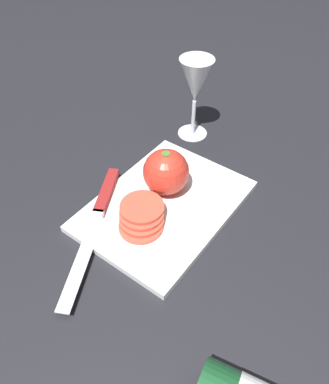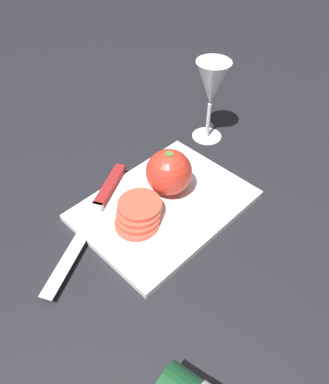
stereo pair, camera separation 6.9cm
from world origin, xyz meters
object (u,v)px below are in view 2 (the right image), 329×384
whole_tomato (169,172)px  knife (103,198)px  tomato_slice_stack_near (138,214)px  wine_glass (212,87)px

whole_tomato → knife: 0.14m
knife → tomato_slice_stack_near: tomato_slice_stack_near is taller
wine_glass → tomato_slice_stack_near: (-0.30, -0.08, -0.10)m
whole_tomato → knife: size_ratio=0.31×
wine_glass → knife: bearing=-179.9°
whole_tomato → tomato_slice_stack_near: whole_tomato is taller
knife → tomato_slice_stack_near: (0.02, -0.08, 0.01)m
tomato_slice_stack_near → whole_tomato: bearing=9.3°
whole_tomato → tomato_slice_stack_near: bearing=-170.7°
knife → tomato_slice_stack_near: 0.09m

